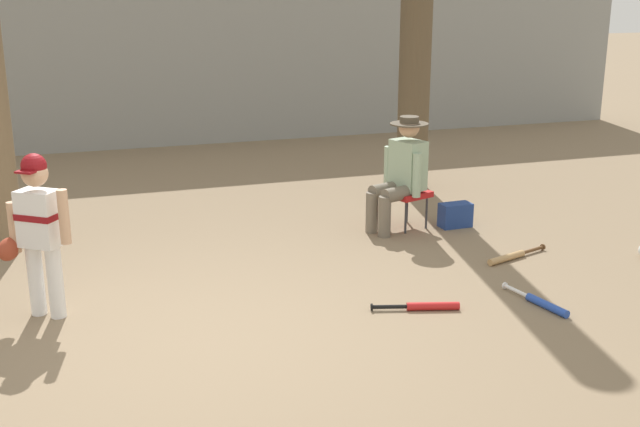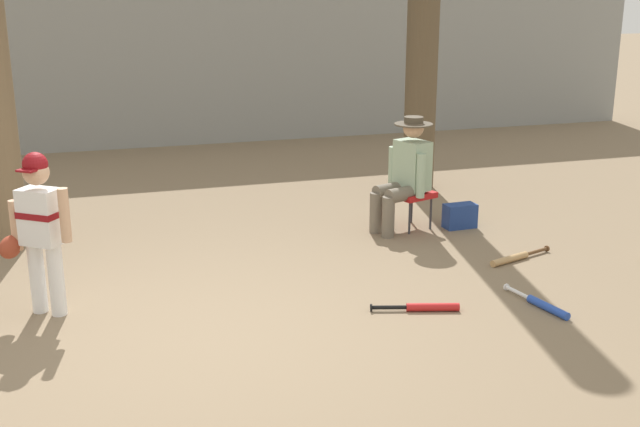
# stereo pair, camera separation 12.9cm
# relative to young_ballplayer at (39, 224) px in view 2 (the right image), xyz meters

# --- Properties ---
(ground_plane) EXTENTS (60.00, 60.00, 0.00)m
(ground_plane) POSITION_rel_young_ballplayer_xyz_m (1.10, -0.78, -0.74)
(ground_plane) COLOR #7F6B51
(concrete_back_wall) EXTENTS (18.00, 0.36, 3.09)m
(concrete_back_wall) POSITION_rel_young_ballplayer_xyz_m (1.10, 6.65, 0.80)
(concrete_back_wall) COLOR gray
(concrete_back_wall) RESTS_ON ground
(young_ballplayer) EXTENTS (0.60, 0.40, 1.31)m
(young_ballplayer) POSITION_rel_young_ballplayer_xyz_m (0.00, 0.00, 0.00)
(young_ballplayer) COLOR white
(young_ballplayer) RESTS_ON ground
(folding_stool) EXTENTS (0.51, 0.51, 0.41)m
(folding_stool) POSITION_rel_young_ballplayer_xyz_m (3.66, 1.25, -0.38)
(folding_stool) COLOR red
(folding_stool) RESTS_ON ground
(seated_spectator) EXTENTS (0.68, 0.53, 1.20)m
(seated_spectator) POSITION_rel_young_ballplayer_xyz_m (3.57, 1.22, -0.10)
(seated_spectator) COLOR #6B6051
(seated_spectator) RESTS_ON ground
(handbag_beside_stool) EXTENTS (0.35, 0.19, 0.26)m
(handbag_beside_stool) POSITION_rel_young_ballplayer_xyz_m (4.18, 1.11, -0.61)
(handbag_beside_stool) COLOR navy
(handbag_beside_stool) RESTS_ON ground
(bat_blue_youth) EXTENTS (0.20, 0.72, 0.07)m
(bat_blue_youth) POSITION_rel_young_ballplayer_xyz_m (3.81, -1.08, -0.71)
(bat_blue_youth) COLOR #2347AD
(bat_blue_youth) RESTS_ON ground
(bat_red_barrel) EXTENTS (0.70, 0.26, 0.07)m
(bat_red_barrel) POSITION_rel_young_ballplayer_xyz_m (2.89, -0.85, -0.71)
(bat_red_barrel) COLOR red
(bat_red_barrel) RESTS_ON ground
(bat_wood_tan) EXTENTS (0.75, 0.30, 0.07)m
(bat_wood_tan) POSITION_rel_young_ballplayer_xyz_m (4.18, -0.01, -0.71)
(bat_wood_tan) COLOR tan
(bat_wood_tan) RESTS_ON ground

